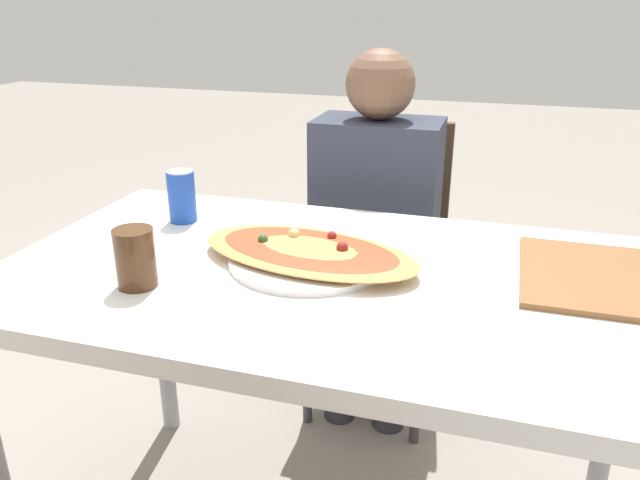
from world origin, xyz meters
TOP-DOWN VIEW (x-y plane):
  - dining_table at (0.00, 0.00)m, footprint 1.35×0.76m
  - chair_far_seated at (-0.04, 0.71)m, footprint 0.40×0.40m
  - person_seated at (-0.04, 0.60)m, footprint 0.35×0.24m
  - pizza_main at (-0.06, 0.03)m, footprint 0.51×0.33m
  - soda_can at (-0.43, 0.18)m, footprint 0.07×0.07m
  - drink_glass at (-0.34, -0.17)m, footprint 0.08×0.08m
  - serving_tray at (0.54, 0.11)m, footprint 0.37×0.33m

SIDE VIEW (x-z plane):
  - chair_far_seated at x=-0.04m, z-range 0.05..0.96m
  - person_seated at x=-0.04m, z-range 0.09..1.23m
  - dining_table at x=0.00m, z-range 0.30..1.06m
  - serving_tray at x=0.54m, z-range 0.76..0.77m
  - pizza_main at x=-0.06m, z-range 0.75..0.80m
  - drink_glass at x=-0.34m, z-range 0.76..0.87m
  - soda_can at x=-0.43m, z-range 0.76..0.88m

